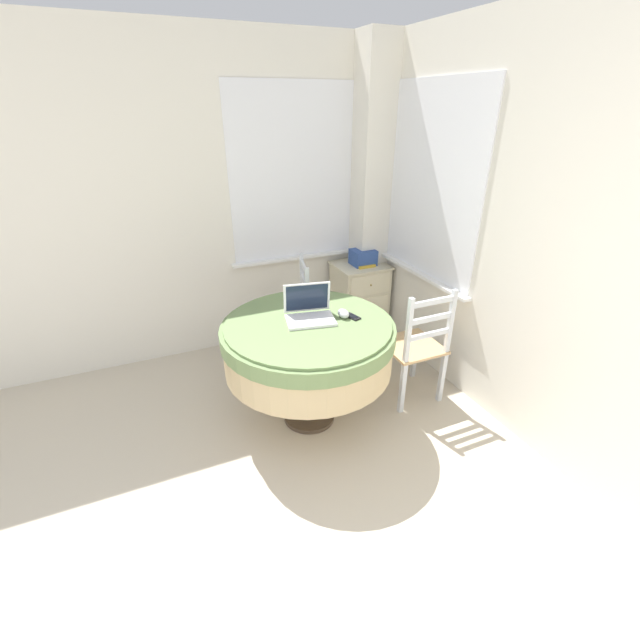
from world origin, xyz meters
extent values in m
cube|color=white|center=(0.10, 3.30, 1.27)|extent=(4.59, 0.06, 2.55)
cube|color=white|center=(1.56, 3.27, 1.49)|extent=(1.10, 0.01, 1.42)
cube|color=white|center=(1.56, 3.24, 0.77)|extent=(1.18, 0.07, 0.02)
cube|color=white|center=(2.39, 2.44, 1.49)|extent=(0.01, 1.10, 1.42)
cube|color=white|center=(2.36, 2.44, 0.77)|extent=(0.07, 1.18, 0.02)
cube|color=white|center=(2.25, 3.13, 1.27)|extent=(0.28, 0.28, 2.55)
cylinder|color=#4C3D2D|center=(1.17, 1.98, 0.01)|extent=(0.36, 0.36, 0.03)
cylinder|color=#4C3D2D|center=(1.17, 1.98, 0.39)|extent=(0.11, 0.11, 0.72)
cylinder|color=tan|center=(1.17, 1.98, 0.60)|extent=(1.11, 1.11, 0.32)
cylinder|color=#6B8451|center=(1.17, 1.98, 0.70)|extent=(1.13, 1.13, 0.10)
cylinder|color=#6B8451|center=(1.17, 1.98, 0.76)|extent=(1.08, 1.08, 0.02)
cube|color=white|center=(1.19, 1.99, 0.78)|extent=(0.34, 0.26, 0.02)
cube|color=silver|center=(1.19, 2.00, 0.79)|extent=(0.29, 0.17, 0.00)
cube|color=white|center=(1.21, 2.10, 0.89)|extent=(0.31, 0.09, 0.21)
cube|color=#192338|center=(1.21, 2.09, 0.89)|extent=(0.28, 0.08, 0.18)
ellipsoid|color=silver|center=(1.41, 1.96, 0.80)|extent=(0.07, 0.10, 0.05)
cube|color=black|center=(1.47, 1.93, 0.78)|extent=(0.08, 0.12, 0.01)
cube|color=black|center=(1.47, 1.93, 0.78)|extent=(0.06, 0.09, 0.00)
cube|color=tan|center=(1.28, 2.79, 0.42)|extent=(0.49, 0.49, 0.02)
cube|color=silver|center=(1.15, 3.00, 0.21)|extent=(0.04, 0.04, 0.41)
cube|color=silver|center=(1.06, 2.66, 0.21)|extent=(0.04, 0.04, 0.41)
cube|color=silver|center=(1.49, 2.91, 0.21)|extent=(0.04, 0.04, 0.41)
cube|color=silver|center=(1.40, 2.57, 0.21)|extent=(0.04, 0.04, 0.41)
cube|color=silver|center=(1.49, 2.91, 0.67)|extent=(0.04, 0.04, 0.48)
cube|color=silver|center=(1.40, 2.57, 0.67)|extent=(0.04, 0.04, 0.48)
cube|color=silver|center=(1.45, 2.74, 0.86)|extent=(0.11, 0.34, 0.04)
cube|color=silver|center=(1.45, 2.74, 0.73)|extent=(0.11, 0.34, 0.04)
cube|color=silver|center=(1.45, 2.74, 0.61)|extent=(0.11, 0.34, 0.04)
cube|color=tan|center=(1.98, 1.95, 0.42)|extent=(0.40, 0.41, 0.02)
cube|color=silver|center=(2.16, 2.13, 0.21)|extent=(0.03, 0.03, 0.41)
cube|color=silver|center=(1.81, 2.13, 0.21)|extent=(0.03, 0.03, 0.41)
cube|color=silver|center=(2.16, 1.78, 0.21)|extent=(0.03, 0.03, 0.41)
cube|color=silver|center=(1.81, 1.78, 0.21)|extent=(0.03, 0.03, 0.41)
cube|color=silver|center=(2.16, 1.78, 0.67)|extent=(0.03, 0.03, 0.48)
cube|color=silver|center=(1.81, 1.78, 0.67)|extent=(0.03, 0.03, 0.48)
cube|color=silver|center=(1.98, 1.78, 0.86)|extent=(0.35, 0.02, 0.04)
cube|color=silver|center=(1.98, 1.78, 0.73)|extent=(0.35, 0.02, 0.04)
cube|color=silver|center=(1.98, 1.78, 0.61)|extent=(0.35, 0.02, 0.04)
cube|color=beige|center=(2.12, 3.03, 0.34)|extent=(0.46, 0.40, 0.67)
cube|color=beige|center=(2.12, 3.03, 0.68)|extent=(0.48, 0.42, 0.02)
cube|color=beige|center=(2.12, 2.83, 0.56)|extent=(0.40, 0.01, 0.19)
sphere|color=olive|center=(2.12, 2.82, 0.56)|extent=(0.02, 0.02, 0.02)
cube|color=beige|center=(2.12, 2.83, 0.34)|extent=(0.40, 0.01, 0.19)
sphere|color=olive|center=(2.12, 2.82, 0.34)|extent=(0.02, 0.02, 0.02)
cube|color=beige|center=(2.12, 2.83, 0.11)|extent=(0.40, 0.01, 0.19)
sphere|color=olive|center=(2.12, 2.82, 0.11)|extent=(0.02, 0.02, 0.02)
cube|color=#2D4C93|center=(2.14, 3.02, 0.76)|extent=(0.21, 0.19, 0.14)
cube|color=gold|center=(2.13, 3.01, 0.70)|extent=(0.17, 0.20, 0.02)
camera|label=1|loc=(0.27, -0.29, 2.03)|focal=24.00mm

